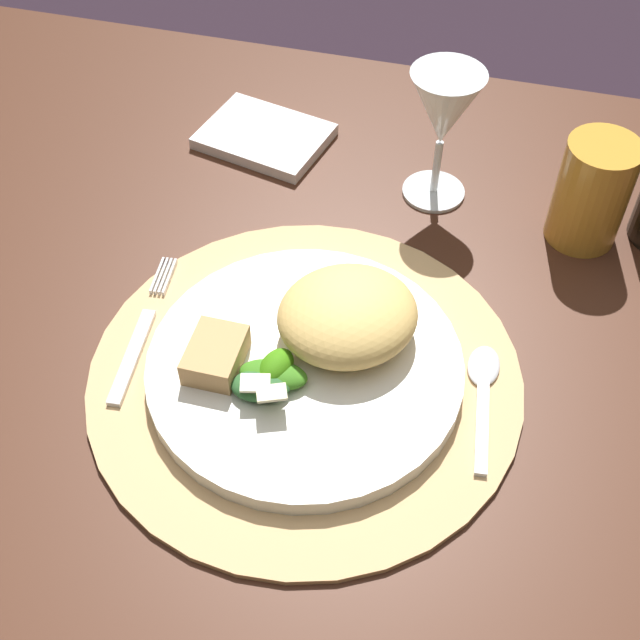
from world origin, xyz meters
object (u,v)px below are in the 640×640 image
object	(u,v)px
dining_table	(291,416)
amber_tumbler	(592,192)
napkin	(264,136)
wine_glass	(444,113)
fork	(141,334)
spoon	(483,384)
dinner_plate	(305,367)

from	to	relation	value
dining_table	amber_tumbler	bearing A→B (deg)	31.87
napkin	wine_glass	world-z (taller)	wine_glass
fork	napkin	xyz separation A→B (m)	(0.02, 0.30, -0.00)
fork	spoon	bearing A→B (deg)	4.38
dinner_plate	spoon	bearing A→B (deg)	9.68
dining_table	amber_tumbler	distance (m)	0.39
dinner_plate	amber_tumbler	bearing A→B (deg)	48.20
dining_table	wine_glass	bearing A→B (deg)	60.07
dining_table	dinner_plate	bearing A→B (deg)	-63.26
dining_table	amber_tumbler	size ratio (longest dim) A/B	13.49
dining_table	dinner_plate	xyz separation A→B (m)	(0.04, -0.08, 0.21)
dinner_plate	wine_glass	world-z (taller)	wine_glass
amber_tumbler	fork	bearing A→B (deg)	-146.92
dining_table	spoon	xyz separation A→B (m)	(0.19, -0.06, 0.20)
spoon	wine_glass	distance (m)	0.27
wine_glass	amber_tumbler	distance (m)	0.16
dining_table	dinner_plate	size ratio (longest dim) A/B	5.49
dining_table	fork	size ratio (longest dim) A/B	8.56
spoon	napkin	bearing A→B (deg)	135.02
dinner_plate	dining_table	bearing A→B (deg)	116.74
amber_tumbler	wine_glass	bearing A→B (deg)	170.68
fork	spoon	size ratio (longest dim) A/B	1.32
dining_table	napkin	bearing A→B (deg)	112.04
dining_table	napkin	distance (m)	0.31
dinner_plate	wine_glass	xyz separation A→B (m)	(0.07, 0.27, 0.09)
spoon	amber_tumbler	size ratio (longest dim) A/B	1.19
dining_table	napkin	xyz separation A→B (m)	(-0.09, 0.22, 0.20)
wine_glass	amber_tumbler	xyz separation A→B (m)	(0.15, -0.02, -0.05)
dinner_plate	spoon	xyz separation A→B (m)	(0.15, 0.03, -0.01)
dinner_plate	napkin	bearing A→B (deg)	113.33
spoon	dining_table	bearing A→B (deg)	163.42
fork	wine_glass	xyz separation A→B (m)	(0.22, 0.27, 0.09)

